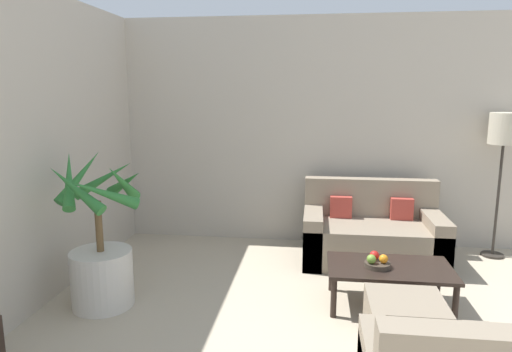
% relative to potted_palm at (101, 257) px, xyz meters
% --- Properties ---
extents(wall_back, '(8.28, 0.06, 2.70)m').
position_rel_potted_palm_xyz_m(wall_back, '(2.82, 2.01, 0.91)').
color(wall_back, '#BCB2A3').
rests_on(wall_back, ground_plane).
extents(potted_palm, '(0.75, 0.83, 1.36)m').
position_rel_potted_palm_xyz_m(potted_palm, '(0.00, 0.00, 0.00)').
color(potted_palm, beige).
rests_on(potted_palm, ground_plane).
extents(sofa_loveseat, '(1.47, 0.84, 0.86)m').
position_rel_potted_palm_xyz_m(sofa_loveseat, '(2.43, 1.39, -0.15)').
color(sofa_loveseat, gray).
rests_on(sofa_loveseat, ground_plane).
extents(floor_lamp, '(0.32, 0.32, 1.61)m').
position_rel_potted_palm_xyz_m(floor_lamp, '(3.81, 1.71, 0.92)').
color(floor_lamp, '#2D2823').
rests_on(floor_lamp, ground_plane).
extents(coffee_table, '(1.05, 0.61, 0.36)m').
position_rel_potted_palm_xyz_m(coffee_table, '(2.45, 0.30, -0.12)').
color(coffee_table, black).
rests_on(coffee_table, ground_plane).
extents(fruit_bowl, '(0.22, 0.22, 0.04)m').
position_rel_potted_palm_xyz_m(fruit_bowl, '(2.34, 0.26, -0.06)').
color(fruit_bowl, '#42382D').
rests_on(fruit_bowl, coffee_table).
extents(apple_red, '(0.08, 0.08, 0.08)m').
position_rel_potted_palm_xyz_m(apple_red, '(2.32, 0.32, 0.01)').
color(apple_red, red).
rests_on(apple_red, fruit_bowl).
extents(apple_green, '(0.08, 0.08, 0.08)m').
position_rel_potted_palm_xyz_m(apple_green, '(2.29, 0.23, 0.01)').
color(apple_green, olive).
rests_on(apple_green, fruit_bowl).
extents(orange_fruit, '(0.08, 0.08, 0.08)m').
position_rel_potted_palm_xyz_m(orange_fruit, '(2.39, 0.25, 0.00)').
color(orange_fruit, orange).
rests_on(orange_fruit, fruit_bowl).
extents(ottoman, '(0.53, 0.51, 0.41)m').
position_rel_potted_palm_xyz_m(ottoman, '(2.46, -0.42, -0.24)').
color(ottoman, gray).
rests_on(ottoman, ground_plane).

